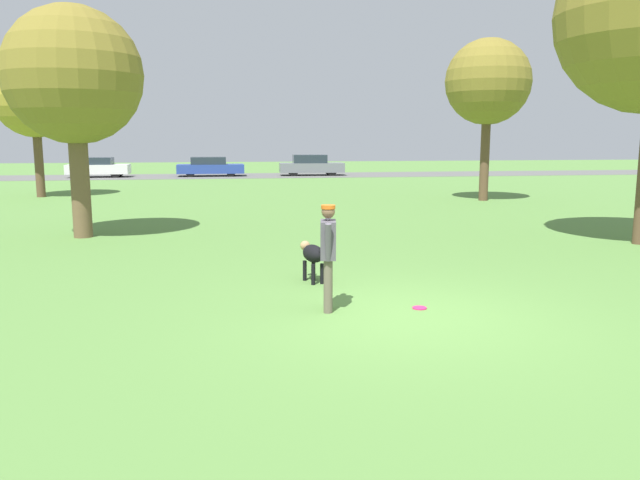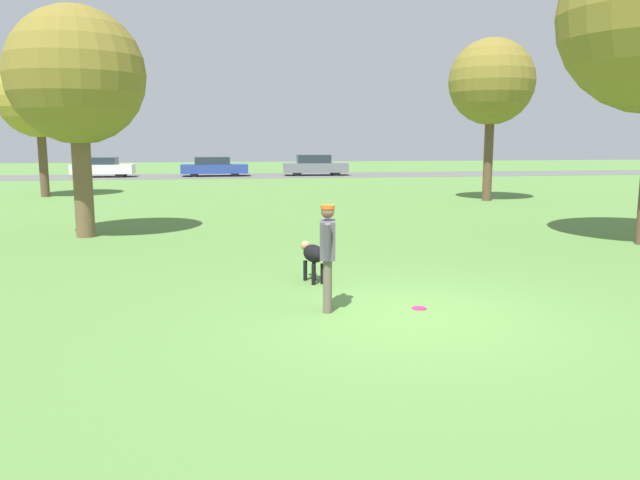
% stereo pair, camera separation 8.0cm
% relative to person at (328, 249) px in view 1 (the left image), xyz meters
% --- Properties ---
extents(ground_plane, '(120.00, 120.00, 0.00)m').
position_rel_person_xyz_m(ground_plane, '(1.03, -0.47, -0.92)').
color(ground_plane, '#56843D').
extents(far_road_strip, '(120.00, 6.00, 0.01)m').
position_rel_person_xyz_m(far_road_strip, '(1.03, 33.84, -0.91)').
color(far_road_strip, '#5B5B59').
rests_on(far_road_strip, ground_plane).
extents(person, '(0.29, 0.69, 1.56)m').
position_rel_person_xyz_m(person, '(0.00, 0.00, 0.00)').
color(person, '#665B4C').
rests_on(person, ground_plane).
extents(dog, '(0.45, 0.96, 0.68)m').
position_rel_person_xyz_m(dog, '(0.05, 1.87, -0.43)').
color(dog, black).
rests_on(dog, ground_plane).
extents(frisbee, '(0.22, 0.22, 0.02)m').
position_rel_person_xyz_m(frisbee, '(1.36, -0.12, -0.91)').
color(frisbee, '#E52366').
rests_on(frisbee, ground_plane).
extents(tree_far_left, '(3.40, 3.40, 5.93)m').
position_rel_person_xyz_m(tree_far_left, '(-9.11, 19.74, 3.29)').
color(tree_far_left, brown).
rests_on(tree_far_left, ground_plane).
extents(tree_near_left, '(3.37, 3.37, 5.72)m').
position_rel_person_xyz_m(tree_near_left, '(-4.99, 7.80, 3.08)').
color(tree_near_left, brown).
rests_on(tree_near_left, ground_plane).
extents(tree_far_right, '(3.38, 3.38, 6.41)m').
position_rel_person_xyz_m(tree_far_right, '(9.11, 15.21, 3.77)').
color(tree_far_right, brown).
rests_on(tree_far_right, ground_plane).
extents(parked_car_white, '(3.88, 1.81, 1.29)m').
position_rel_person_xyz_m(parked_car_white, '(-9.24, 33.78, -0.27)').
color(parked_car_white, white).
rests_on(parked_car_white, ground_plane).
extents(parked_car_blue, '(4.40, 1.87, 1.28)m').
position_rel_person_xyz_m(parked_car_blue, '(-2.06, 33.74, -0.28)').
color(parked_car_blue, '#284293').
rests_on(parked_car_blue, ground_plane).
extents(parked_car_grey, '(4.42, 1.89, 1.41)m').
position_rel_person_xyz_m(parked_car_grey, '(4.74, 33.54, -0.23)').
color(parked_car_grey, slate).
rests_on(parked_car_grey, ground_plane).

